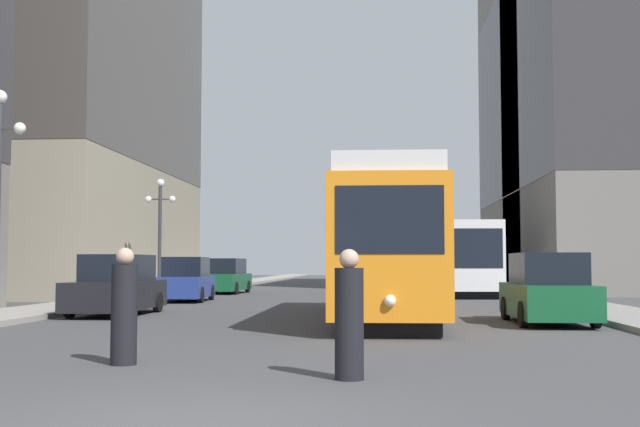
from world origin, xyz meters
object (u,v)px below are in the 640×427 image
Objects in this scene: parked_car_left_near at (186,281)px; pedestrian_crossing_far at (124,310)px; parked_car_left_mid at (226,277)px; transit_bus at (455,256)px; parked_car_right_far at (547,291)px; parked_car_left_far at (117,287)px; pedestrian_crossing_near at (349,319)px; lamp_post_left_far at (160,218)px; streetcar at (384,244)px.

parked_car_left_near is 2.43× the size of pedestrian_crossing_far.
transit_bus is at bearing 1.36° from parked_car_left_mid.
parked_car_right_far is (0.38, -20.04, -1.10)m from transit_bus.
parked_car_left_far is 2.74× the size of pedestrian_crossing_near.
pedestrian_crossing_far is at bearing -75.89° from lamp_post_left_far.
parked_car_left_mid and parked_car_right_far have the same top height.
streetcar is at bearing -52.06° from lamp_post_left_far.
parked_car_right_far is at bearing -12.00° from parked_car_left_far.
pedestrian_crossing_far is at bearing -107.43° from transit_bus.
parked_car_left_mid is (-11.85, 0.32, -1.10)m from transit_bus.
transit_bus is at bearing -88.64° from parked_car_right_far.
parked_car_left_mid is 1.08× the size of parked_car_right_far.
parked_car_right_far is 20.36m from lamp_post_left_far.
streetcar is at bearing -103.87° from transit_bus.
parked_car_left_far reaches higher than pedestrian_crossing_far.
parked_car_left_near and parked_car_left_mid have the same top height.
parked_car_left_near is at bearing 90.61° from parked_car_left_far.
pedestrian_crossing_far is 24.23m from lamp_post_left_far.
transit_bus is 14.96m from lamp_post_left_far.
transit_bus is at bearing 22.35° from lamp_post_left_far.
pedestrian_crossing_far reaches higher than pedestrian_crossing_near.
parked_car_left_mid is 29.59m from pedestrian_crossing_far.
pedestrian_crossing_near is (7.47, -30.66, -0.03)m from parked_car_left_mid.
streetcar reaches higher than parked_car_left_near.
parked_car_left_far is 0.91× the size of lamp_post_left_far.
parked_car_right_far is at bearing -91.13° from transit_bus.
parked_car_left_mid is 1.00× the size of parked_car_left_far.
parked_car_left_near is 0.91× the size of parked_car_left_mid.
parked_car_right_far reaches higher than pedestrian_crossing_near.
streetcar reaches higher than pedestrian_crossing_near.
transit_bus is 21.00m from parked_car_left_far.
parked_car_left_mid is 17.62m from parked_car_left_far.
pedestrian_crossing_far is at bearing -79.40° from parked_car_left_mid.
streetcar is 1.01× the size of transit_bus.
parked_car_right_far is 11.35m from pedestrian_crossing_near.
parked_car_left_near is at bearing -43.04° from parked_car_right_far.
parked_car_left_mid is 31.55m from pedestrian_crossing_near.
pedestrian_crossing_far is at bearing -70.66° from parked_car_left_far.
streetcar is 2.94× the size of parked_car_right_far.
streetcar is 20.43m from parked_car_left_mid.
pedestrian_crossing_near is (7.47, -13.03, -0.03)m from parked_car_left_far.
lamp_post_left_far is at bearing -45.24° from parked_car_right_far.
parked_car_right_far is 12.19m from pedestrian_crossing_far.
parked_car_left_mid is at bearing 172.77° from pedestrian_crossing_far.
parked_car_left_far is at bearing -126.63° from transit_bus.
lamp_post_left_far reaches higher than parked_car_left_near.
streetcar is 7.26× the size of pedestrian_crossing_far.
pedestrian_crossing_far is at bearing 47.58° from parked_car_right_far.
pedestrian_crossing_near is at bearing -69.21° from lamp_post_left_far.
parked_car_left_mid is at bearing 131.26° from pedestrian_crossing_near.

